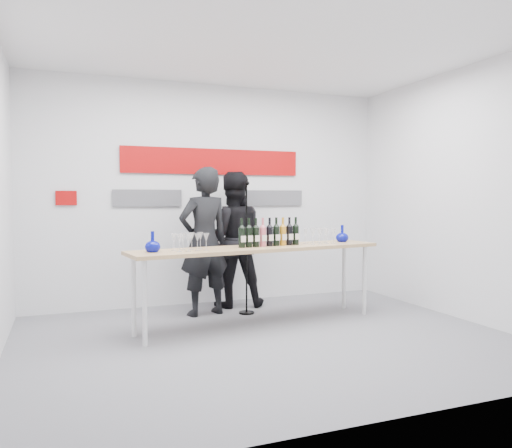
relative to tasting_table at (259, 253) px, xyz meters
name	(u,v)px	position (x,y,z in m)	size (l,w,h in m)	color
ground	(268,339)	(-0.14, -0.61, -0.83)	(5.00, 5.00, 0.00)	slate
back_wall	(213,194)	(-0.14, 1.39, 0.67)	(5.00, 0.04, 3.00)	silver
signage	(210,172)	(-0.19, 1.36, 0.98)	(3.38, 0.02, 0.79)	#A70707
tasting_table	(259,253)	(0.00, 0.00, 0.00)	(3.04, 1.00, 0.90)	tan
wine_bottles	(270,232)	(0.13, 0.01, 0.23)	(0.80, 0.18, 0.33)	black
decanter_left	(153,242)	(-1.23, -0.13, 0.18)	(0.16, 0.16, 0.21)	#070E8D
decanter_right	(342,233)	(1.21, 0.21, 0.18)	(0.16, 0.16, 0.21)	#070E8D
glasses_left	(190,242)	(-0.83, -0.11, 0.16)	(0.38, 0.26, 0.18)	silver
glasses_right	(319,236)	(0.84, 0.12, 0.16)	(0.38, 0.26, 0.18)	silver
presenter_left	(204,241)	(-0.46, 0.69, 0.09)	(0.67, 0.44, 1.83)	black
presenter_right	(232,239)	(0.02, 1.04, 0.07)	(0.87, 0.68, 1.80)	black
mic_stand	(247,274)	(0.05, 0.56, -0.32)	(0.19, 0.19, 1.66)	black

